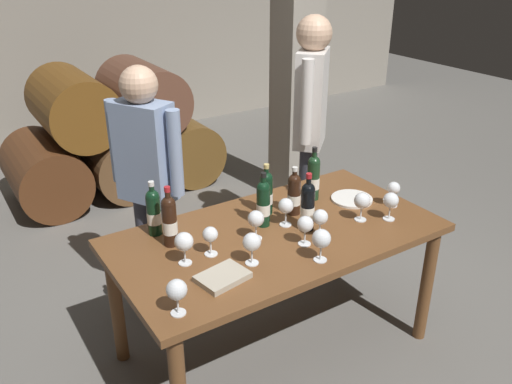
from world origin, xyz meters
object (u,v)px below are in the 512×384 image
Objects in this scene: wine_bottle_2 at (154,212)px; wine_glass_8 at (256,220)px; wine_bottle_6 at (170,220)px; wine_glass_11 at (210,235)px; sommelier_presenting at (310,118)px; wine_glass_4 at (391,201)px; wine_glass_3 at (184,242)px; serving_plate at (352,199)px; wine_bottle_3 at (263,203)px; tasting_notebook at (223,277)px; taster_seated_left at (147,174)px; wine_bottle_5 at (308,206)px; wine_bottle_1 at (266,192)px; wine_bottle_0 at (294,194)px; wine_glass_6 at (320,218)px; wine_glass_2 at (286,207)px; wine_glass_0 at (177,291)px; wine_glass_5 at (394,189)px; wine_glass_7 at (305,225)px; wine_glass_10 at (252,243)px; dining_table at (277,247)px; wine_glass_1 at (321,239)px; wine_bottle_4 at (313,177)px; wine_glass_9 at (362,201)px.

wine_glass_8 is at bearing -38.93° from wine_bottle_2.
wine_glass_11 is at bearing -57.52° from wine_bottle_6.
wine_glass_4 is at bearing -101.88° from sommelier_presenting.
serving_plate is (1.11, 0.08, -0.11)m from wine_glass_3.
wine_bottle_3 is at bearing 177.02° from serving_plate.
taster_seated_left is at bearing 77.22° from tasting_notebook.
taster_seated_left reaches higher than wine_bottle_5.
wine_bottle_1 is 1.22× the size of serving_plate.
wine_bottle_0 is 0.28m from wine_glass_6.
wine_bottle_1 is 1.88× the size of wine_glass_2.
wine_glass_0 is 1.09× the size of wine_glass_5.
wine_bottle_0 is at bearing 62.94° from wine_glass_7.
wine_glass_10 is (-0.47, -0.30, -0.01)m from wine_bottle_0.
wine_glass_2 is at bearing 24.07° from dining_table.
wine_glass_1 is 1.04× the size of wine_glass_8.
wine_glass_3 is (0.19, 0.32, 0.00)m from wine_glass_0.
wine_bottle_3 is at bearing 42.67° from wine_glass_8.
wine_bottle_5 is 2.04× the size of wine_glass_7.
tasting_notebook is at bearing -152.97° from wine_bottle_4.
sommelier_presenting reaches higher than wine_glass_4.
wine_glass_7 is 0.65× the size of serving_plate.
wine_glass_0 reaches higher than dining_table.
dining_table is 5.64× the size of wine_bottle_3.
wine_glass_3 reaches higher than tasting_notebook.
wine_glass_0 is (-0.87, -0.27, -0.02)m from wine_bottle_5.
wine_bottle_1 reaches higher than wine_glass_10.
wine_glass_1 is (-0.13, -0.28, -0.02)m from wine_bottle_5.
wine_bottle_0 is 1.26× the size of tasting_notebook.
wine_bottle_5 is (0.69, -0.38, 0.01)m from wine_bottle_2.
wine_glass_1 is at bearing -87.06° from dining_table.
wine_bottle_6 is at bearing 174.22° from serving_plate.
wine_bottle_6 is at bearing -177.61° from wine_bottle_1.
dining_table is 0.39m from wine_glass_1.
wine_glass_6 is at bearing -56.54° from wine_bottle_3.
tasting_notebook is at bearing -173.84° from wine_glass_6.
wine_bottle_0 is at bearing 134.68° from wine_glass_9.
wine_bottle_1 is 0.62m from wine_bottle_2.
wine_bottle_0 reaches higher than wine_glass_3.
wine_bottle_4 is at bearing -32.16° from taster_seated_left.
wine_glass_2 is (0.01, -0.17, -0.02)m from wine_bottle_1.
wine_bottle_2 reaches higher than wine_glass_4.
wine_glass_11 is (-0.54, 0.05, -0.03)m from wine_bottle_5.
wine_glass_0 is 1.03× the size of wine_glass_2.
wine_glass_2 is (-0.07, 0.09, -0.03)m from wine_bottle_5.
wine_bottle_6 is (-0.50, 0.08, 0.01)m from wine_bottle_3.
wine_bottle_2 is 0.86m from wine_glass_1.
wine_glass_7 is at bearing -155.22° from serving_plate.
wine_glass_4 is 0.10× the size of taster_seated_left.
serving_plate is at bearing 58.76° from wine_glass_9.
wine_bottle_0 is at bearing 172.48° from serving_plate.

